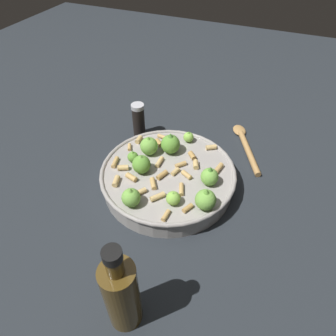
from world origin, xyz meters
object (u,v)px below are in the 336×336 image
(cooking_pan, at_px, (168,176))
(olive_oil_bottle, at_px, (121,294))
(wooden_spoon, at_px, (245,144))
(pepper_shaker, at_px, (139,120))

(cooking_pan, distance_m, olive_oil_bottle, 0.32)
(cooking_pan, relative_size, olive_oil_bottle, 1.58)
(cooking_pan, xyz_separation_m, wooden_spoon, (-0.22, 0.14, -0.02))
(cooking_pan, height_order, wooden_spoon, cooking_pan)
(cooking_pan, height_order, pepper_shaker, cooking_pan)
(cooking_pan, height_order, olive_oil_bottle, olive_oil_bottle)
(cooking_pan, relative_size, pepper_shaker, 3.17)
(cooking_pan, xyz_separation_m, olive_oil_bottle, (0.31, 0.05, 0.05))
(pepper_shaker, relative_size, olive_oil_bottle, 0.50)
(pepper_shaker, bearing_deg, wooden_spoon, 102.26)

